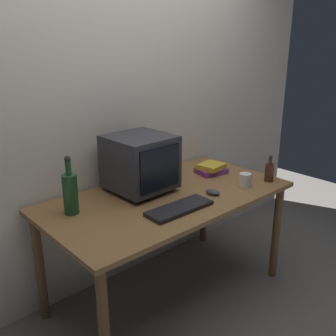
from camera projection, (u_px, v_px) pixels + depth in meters
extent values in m
plane|color=slate|center=(168.00, 294.00, 2.67)|extent=(6.00, 6.00, 0.00)
cube|color=silver|center=(121.00, 108.00, 2.60)|extent=(4.00, 0.08, 2.50)
cube|color=olive|center=(168.00, 197.00, 2.43)|extent=(1.60, 0.84, 0.03)
cylinder|color=brown|center=(104.00, 331.00, 1.83)|extent=(0.06, 0.06, 0.73)
cylinder|color=brown|center=(276.00, 232.00, 2.76)|extent=(0.06, 0.06, 0.73)
cylinder|color=brown|center=(40.00, 268.00, 2.33)|extent=(0.06, 0.06, 0.73)
cylinder|color=brown|center=(204.00, 203.00, 3.27)|extent=(0.06, 0.06, 0.73)
cube|color=#333338|center=(140.00, 188.00, 2.49)|extent=(0.29, 0.25, 0.03)
cube|color=#333338|center=(140.00, 162.00, 2.43)|extent=(0.39, 0.39, 0.34)
cube|color=black|center=(160.00, 169.00, 2.29)|extent=(0.31, 0.02, 0.27)
cube|color=black|center=(179.00, 208.00, 2.20)|extent=(0.42, 0.16, 0.02)
ellipsoid|color=#3F3F47|center=(213.00, 192.00, 2.42)|extent=(0.07, 0.11, 0.04)
cylinder|color=#1E4C23|center=(70.00, 194.00, 2.13)|extent=(0.08, 0.08, 0.23)
cylinder|color=#1E4C23|center=(68.00, 168.00, 2.08)|extent=(0.03, 0.03, 0.08)
sphere|color=#262626|center=(67.00, 159.00, 2.06)|extent=(0.04, 0.04, 0.04)
cylinder|color=#472314|center=(269.00, 173.00, 2.64)|extent=(0.06, 0.06, 0.12)
cylinder|color=#472314|center=(270.00, 161.00, 2.61)|extent=(0.02, 0.02, 0.04)
sphere|color=#262626|center=(271.00, 157.00, 2.60)|extent=(0.03, 0.03, 0.03)
cube|color=#843893|center=(211.00, 171.00, 2.81)|extent=(0.24, 0.20, 0.04)
cube|color=gold|center=(211.00, 166.00, 2.79)|extent=(0.19, 0.17, 0.04)
cylinder|color=white|center=(245.00, 180.00, 2.55)|extent=(0.08, 0.08, 0.09)
torus|color=white|center=(250.00, 178.00, 2.58)|extent=(0.06, 0.01, 0.06)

